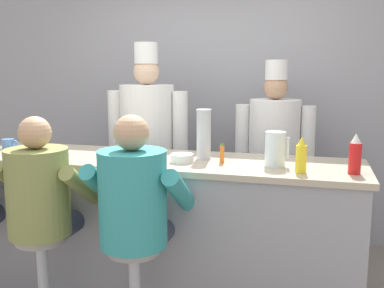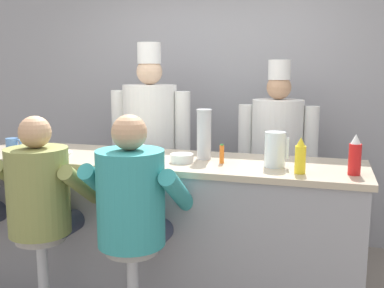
% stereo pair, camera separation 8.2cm
% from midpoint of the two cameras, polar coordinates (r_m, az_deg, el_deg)
% --- Properties ---
extents(wall_back, '(10.00, 0.06, 2.70)m').
position_cam_midpoint_polar(wall_back, '(4.54, 2.67, 5.55)').
color(wall_back, '#99999E').
rests_on(wall_back, ground_plane).
extents(diner_counter, '(2.88, 0.73, 1.04)m').
position_cam_midpoint_polar(diner_counter, '(3.34, -3.74, -10.50)').
color(diner_counter, gray).
rests_on(diner_counter, ground_plane).
extents(ketchup_bottle_red, '(0.07, 0.07, 0.25)m').
position_cam_midpoint_polar(ketchup_bottle_red, '(2.85, 20.76, -1.44)').
color(ketchup_bottle_red, red).
rests_on(ketchup_bottle_red, diner_counter).
extents(mustard_bottle_yellow, '(0.07, 0.07, 0.22)m').
position_cam_midpoint_polar(mustard_bottle_yellow, '(2.79, 14.41, -1.58)').
color(mustard_bottle_yellow, yellow).
rests_on(mustard_bottle_yellow, diner_counter).
extents(hot_sauce_bottle_orange, '(0.03, 0.03, 0.13)m').
position_cam_midpoint_polar(hot_sauce_bottle_orange, '(3.02, 4.58, -1.28)').
color(hot_sauce_bottle_orange, orange).
rests_on(hot_sauce_bottle_orange, diner_counter).
extents(water_pitcher_clear, '(0.16, 0.14, 0.23)m').
position_cam_midpoint_polar(water_pitcher_clear, '(2.94, 11.29, -0.69)').
color(water_pitcher_clear, silver).
rests_on(water_pitcher_clear, diner_counter).
extents(breakfast_plate, '(0.25, 0.25, 0.05)m').
position_cam_midpoint_polar(breakfast_plate, '(3.46, -16.42, -1.07)').
color(breakfast_plate, white).
rests_on(breakfast_plate, diner_counter).
extents(cereal_bowl, '(0.16, 0.16, 0.06)m').
position_cam_midpoint_polar(cereal_bowl, '(3.04, -0.53, -1.80)').
color(cereal_bowl, white).
rests_on(cereal_bowl, diner_counter).
extents(coffee_mug_blue, '(0.14, 0.09, 0.08)m').
position_cam_midpoint_polar(coffee_mug_blue, '(3.87, -21.29, 0.13)').
color(coffee_mug_blue, '#4C7AB2').
rests_on(coffee_mug_blue, diner_counter).
extents(cup_stack_steel, '(0.11, 0.11, 0.35)m').
position_cam_midpoint_polar(cup_stack_steel, '(3.13, 2.29, 1.25)').
color(cup_stack_steel, '#B7BABF').
rests_on(cup_stack_steel, diner_counter).
extents(napkin_dispenser_chrome, '(0.12, 0.07, 0.14)m').
position_cam_midpoint_polar(napkin_dispenser_chrome, '(2.94, -6.50, -1.42)').
color(napkin_dispenser_chrome, silver).
rests_on(napkin_dispenser_chrome, diner_counter).
extents(diner_seated_olive, '(0.59, 0.58, 1.38)m').
position_cam_midpoint_polar(diner_seated_olive, '(3.01, -17.78, -6.35)').
color(diner_seated_olive, '#B2B5BA').
rests_on(diner_seated_olive, ground_plane).
extents(diner_seated_teal, '(0.61, 0.60, 1.41)m').
position_cam_midpoint_polar(diner_seated_teal, '(2.70, -6.59, -7.46)').
color(diner_seated_teal, '#B2B5BA').
rests_on(diner_seated_teal, ground_plane).
extents(cook_in_whites_near, '(0.74, 0.47, 1.89)m').
position_cam_midpoint_polar(cook_in_whites_near, '(3.99, -4.71, 0.47)').
color(cook_in_whites_near, '#232328').
rests_on(cook_in_whites_near, ground_plane).
extents(cook_in_whites_far, '(0.68, 0.44, 1.74)m').
position_cam_midpoint_polar(cook_in_whites_far, '(3.94, 11.31, -1.02)').
color(cook_in_whites_far, '#232328').
rests_on(cook_in_whites_far, ground_plane).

